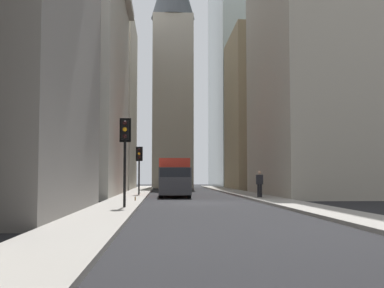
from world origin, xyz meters
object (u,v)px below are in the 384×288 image
(pedestrian, at_px, (260,183))
(traffic_light_foreground, at_px, (125,141))
(sedan_silver, at_px, (172,185))
(discarded_bottle, at_px, (135,199))
(traffic_light_midblock, at_px, (139,159))
(delivery_truck, at_px, (174,177))

(pedestrian, bearing_deg, traffic_light_foreground, 140.99)
(sedan_silver, bearing_deg, discarded_bottle, 172.66)
(traffic_light_midblock, height_order, discarded_bottle, traffic_light_midblock)
(discarded_bottle, bearing_deg, sedan_silver, -7.34)
(delivery_truck, bearing_deg, traffic_light_midblock, 69.53)
(traffic_light_foreground, relative_size, traffic_light_midblock, 1.11)
(delivery_truck, distance_m, traffic_light_midblock, 3.14)
(discarded_bottle, bearing_deg, delivery_truck, -16.25)
(sedan_silver, xyz_separation_m, traffic_light_midblock, (-9.48, 2.65, 2.16))
(discarded_bottle, bearing_deg, traffic_light_midblock, 1.46)
(traffic_light_midblock, distance_m, discarded_bottle, 9.63)
(delivery_truck, height_order, traffic_light_midblock, traffic_light_midblock)
(delivery_truck, height_order, sedan_silver, delivery_truck)
(sedan_silver, bearing_deg, delivery_truck, 180.00)
(delivery_truck, relative_size, pedestrian, 3.69)
(traffic_light_midblock, relative_size, pedestrian, 2.09)
(sedan_silver, bearing_deg, traffic_light_midblock, 164.37)
(delivery_truck, relative_size, traffic_light_midblock, 1.77)
(discarded_bottle, bearing_deg, traffic_light_foreground, 178.57)
(traffic_light_foreground, relative_size, discarded_bottle, 14.99)
(sedan_silver, bearing_deg, traffic_light_foreground, 174.09)
(delivery_truck, relative_size, traffic_light_foreground, 1.60)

